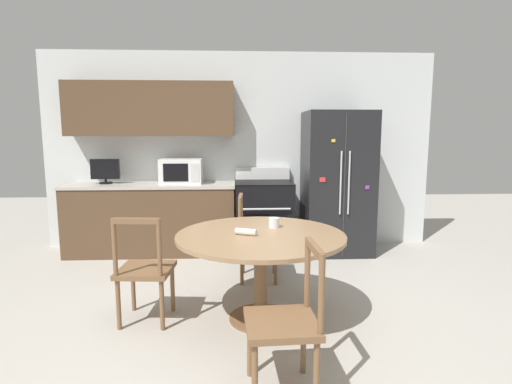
{
  "coord_description": "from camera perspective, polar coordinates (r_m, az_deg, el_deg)",
  "views": [
    {
      "loc": [
        -0.05,
        -2.81,
        1.53
      ],
      "look_at": [
        0.14,
        1.15,
        0.95
      ],
      "focal_mm": 28.0,
      "sensor_mm": 36.0,
      "label": 1
    }
  ],
  "objects": [
    {
      "name": "countertop_tv",
      "position": [
        5.42,
        -20.74,
        2.9
      ],
      "size": [
        0.36,
        0.16,
        0.32
      ],
      "color": "black",
      "rests_on": "kitchen_counter"
    },
    {
      "name": "kitchen_counter",
      "position": [
        5.33,
        -14.58,
        -3.64
      ],
      "size": [
        2.14,
        0.64,
        0.9
      ],
      "color": "brown",
      "rests_on": "ground_plane"
    },
    {
      "name": "candle_glass",
      "position": [
        3.44,
        2.58,
        -4.49
      ],
      "size": [
        0.09,
        0.09,
        0.09
      ],
      "color": "silver",
      "rests_on": "dining_table"
    },
    {
      "name": "microwave",
      "position": [
        5.2,
        -10.59,
        2.96
      ],
      "size": [
        0.53,
        0.39,
        0.31
      ],
      "color": "white",
      "rests_on": "kitchen_counter"
    },
    {
      "name": "back_wall",
      "position": [
        5.41,
        -5.51,
        7.36
      ],
      "size": [
        5.2,
        0.44,
        2.6
      ],
      "color": "silver",
      "rests_on": "ground_plane"
    },
    {
      "name": "dining_chair_left",
      "position": [
        3.41,
        -15.63,
        -10.74
      ],
      "size": [
        0.45,
        0.45,
        0.9
      ],
      "rotation": [
        0.0,
        0.0,
        6.2
      ],
      "color": "brown",
      "rests_on": "ground_plane"
    },
    {
      "name": "folded_napkin",
      "position": [
        3.19,
        -1.45,
        -5.71
      ],
      "size": [
        0.18,
        0.11,
        0.05
      ],
      "color": "silver",
      "rests_on": "dining_table"
    },
    {
      "name": "oven_range",
      "position": [
        5.2,
        1.13,
        -3.47
      ],
      "size": [
        0.73,
        0.68,
        1.08
      ],
      "color": "black",
      "rests_on": "ground_plane"
    },
    {
      "name": "dining_chair_far",
      "position": [
        4.21,
        -0.02,
        -6.75
      ],
      "size": [
        0.44,
        0.44,
        0.9
      ],
      "rotation": [
        0.0,
        0.0,
        4.66
      ],
      "color": "brown",
      "rests_on": "ground_plane"
    },
    {
      "name": "dining_table",
      "position": [
        3.26,
        0.67,
        -8.01
      ],
      "size": [
        1.37,
        1.37,
        0.73
      ],
      "color": "#997551",
      "rests_on": "ground_plane"
    },
    {
      "name": "refrigerator",
      "position": [
        5.23,
        11.48,
        1.29
      ],
      "size": [
        0.84,
        0.75,
        1.81
      ],
      "color": "black",
      "rests_on": "ground_plane"
    },
    {
      "name": "dining_chair_near",
      "position": [
        2.47,
        4.36,
        -18.09
      ],
      "size": [
        0.44,
        0.44,
        0.9
      ],
      "rotation": [
        0.0,
        0.0,
        1.62
      ],
      "color": "brown",
      "rests_on": "ground_plane"
    },
    {
      "name": "ground_plane",
      "position": [
        3.2,
        -1.62,
        -20.22
      ],
      "size": [
        14.0,
        14.0,
        0.0
      ],
      "primitive_type": "plane",
      "color": "#B2ADA3"
    }
  ]
}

